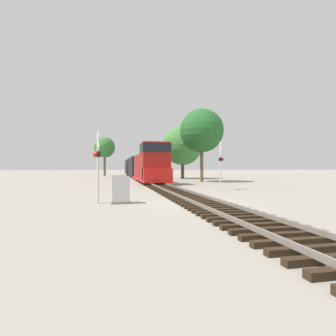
# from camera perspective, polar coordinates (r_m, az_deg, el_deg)

# --- Properties ---
(ground_plane) EXTENTS (400.00, 400.00, 0.00)m
(ground_plane) POSITION_cam_1_polar(r_m,az_deg,el_deg) (14.01, 7.09, -7.71)
(ground_plane) COLOR gray
(rail_track_bed) EXTENTS (2.60, 160.00, 0.31)m
(rail_track_bed) POSITION_cam_1_polar(r_m,az_deg,el_deg) (13.99, 7.09, -7.16)
(rail_track_bed) COLOR black
(rail_track_bed) RESTS_ON ground
(freight_train) EXTENTS (3.05, 47.32, 4.64)m
(freight_train) POSITION_cam_1_polar(r_m,az_deg,el_deg) (49.34, -6.55, 0.22)
(freight_train) COLOR maroon
(freight_train) RESTS_ON ground
(crossing_signal_near) EXTENTS (0.45, 1.01, 3.78)m
(crossing_signal_near) POSITION_cam_1_polar(r_m,az_deg,el_deg) (14.29, -15.12, 1.82)
(crossing_signal_near) COLOR silver
(crossing_signal_near) RESTS_ON ground
(crossing_signal_far) EXTENTS (0.54, 1.01, 4.16)m
(crossing_signal_far) POSITION_cam_1_polar(r_m,az_deg,el_deg) (22.61, 11.42, 1.40)
(crossing_signal_far) COLOR silver
(crossing_signal_far) RESTS_ON ground
(relay_cabinet) EXTENTS (0.99, 0.64, 1.44)m
(relay_cabinet) POSITION_cam_1_polar(r_m,az_deg,el_deg) (14.11, -10.24, -4.77)
(relay_cabinet) COLOR slate
(relay_cabinet) RESTS_ON ground
(tree_far_right) EXTENTS (5.83, 5.83, 9.76)m
(tree_far_right) POSITION_cam_1_polar(r_m,az_deg,el_deg) (35.62, 7.36, 8.04)
(tree_far_right) COLOR brown
(tree_far_right) RESTS_ON ground
(tree_mid_background) EXTENTS (6.77, 6.77, 9.11)m
(tree_mid_background) POSITION_cam_1_polar(r_m,az_deg,el_deg) (45.22, 3.19, 4.92)
(tree_mid_background) COLOR brown
(tree_mid_background) RESTS_ON ground
(tree_deep_background) EXTENTS (4.58, 4.58, 8.71)m
(tree_deep_background) POSITION_cam_1_polar(r_m,az_deg,el_deg) (59.85, -13.63, 4.37)
(tree_deep_background) COLOR brown
(tree_deep_background) RESTS_ON ground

